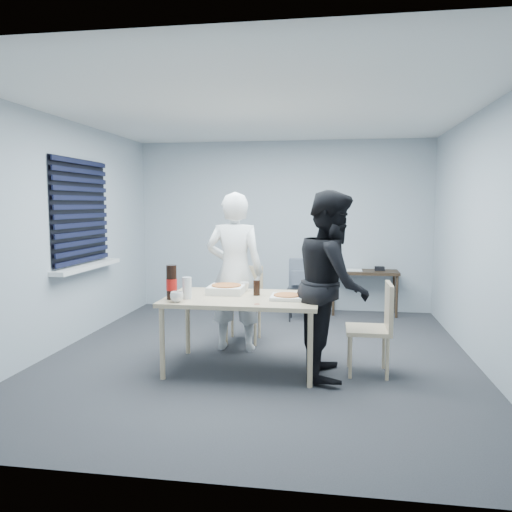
% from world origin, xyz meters
% --- Properties ---
extents(room, '(5.00, 5.00, 5.00)m').
position_xyz_m(room, '(-2.20, 0.40, 1.44)').
color(room, '#2F2F34').
rests_on(room, ground).
extents(dining_table, '(1.50, 0.95, 0.73)m').
position_xyz_m(dining_table, '(-0.10, -0.44, 0.67)').
color(dining_table, tan).
rests_on(dining_table, ground).
extents(chair_far, '(0.42, 0.42, 0.89)m').
position_xyz_m(chair_far, '(-0.27, 0.63, 0.51)').
color(chair_far, tan).
rests_on(chair_far, ground).
extents(chair_right, '(0.42, 0.42, 0.89)m').
position_xyz_m(chair_right, '(1.21, -0.39, 0.51)').
color(chair_right, tan).
rests_on(chair_right, ground).
extents(person_white, '(0.65, 0.42, 1.77)m').
position_xyz_m(person_white, '(-0.31, 0.22, 0.89)').
color(person_white, white).
rests_on(person_white, ground).
extents(person_black, '(0.47, 0.86, 1.77)m').
position_xyz_m(person_black, '(0.77, -0.47, 0.89)').
color(person_black, black).
rests_on(person_black, ground).
extents(side_table, '(0.98, 0.44, 0.66)m').
position_xyz_m(side_table, '(1.24, 2.28, 0.58)').
color(side_table, '#38291D').
rests_on(side_table, ground).
extents(stool, '(0.33, 0.33, 0.46)m').
position_xyz_m(stool, '(0.32, 1.73, 0.35)').
color(stool, black).
rests_on(stool, ground).
extents(backpack, '(0.30, 0.22, 0.41)m').
position_xyz_m(backpack, '(0.32, 1.72, 0.66)').
color(backpack, slate).
rests_on(backpack, stool).
extents(pizza_box_a, '(0.36, 0.36, 0.09)m').
position_xyz_m(pizza_box_a, '(-0.30, -0.26, 0.77)').
color(pizza_box_a, white).
rests_on(pizza_box_a, dining_table).
extents(pizza_box_b, '(0.31, 0.31, 0.04)m').
position_xyz_m(pizza_box_b, '(0.35, -0.48, 0.75)').
color(pizza_box_b, white).
rests_on(pizza_box_b, dining_table).
extents(mug_a, '(0.17, 0.17, 0.10)m').
position_xyz_m(mug_a, '(-0.66, -0.79, 0.78)').
color(mug_a, white).
rests_on(mug_a, dining_table).
extents(mug_b, '(0.10, 0.10, 0.09)m').
position_xyz_m(mug_b, '(-0.14, -0.10, 0.77)').
color(mug_b, white).
rests_on(mug_b, dining_table).
extents(cola_glass, '(0.07, 0.07, 0.15)m').
position_xyz_m(cola_glass, '(0.02, -0.33, 0.80)').
color(cola_glass, black).
rests_on(cola_glass, dining_table).
extents(soda_bottle, '(0.10, 0.10, 0.33)m').
position_xyz_m(soda_bottle, '(-0.75, -0.66, 0.89)').
color(soda_bottle, black).
rests_on(soda_bottle, dining_table).
extents(plastic_cups, '(0.11, 0.11, 0.21)m').
position_xyz_m(plastic_cups, '(-0.62, -0.61, 0.83)').
color(plastic_cups, silver).
rests_on(plastic_cups, dining_table).
extents(rubber_band, '(0.06, 0.06, 0.00)m').
position_xyz_m(rubber_band, '(0.09, -0.78, 0.73)').
color(rubber_band, red).
rests_on(rubber_band, dining_table).
extents(papers, '(0.31, 0.36, 0.01)m').
position_xyz_m(papers, '(1.09, 2.30, 0.66)').
color(papers, white).
rests_on(papers, side_table).
extents(black_box, '(0.16, 0.13, 0.06)m').
position_xyz_m(black_box, '(1.46, 2.31, 0.69)').
color(black_box, black).
rests_on(black_box, side_table).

